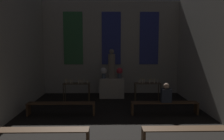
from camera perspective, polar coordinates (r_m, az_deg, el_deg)
wall_back at (r=11.27m, az=-0.20°, el=5.97°), size 7.14×0.16×4.72m
altar at (r=10.49m, az=-0.09°, el=-4.66°), size 1.16×0.65×0.93m
statue at (r=10.33m, az=-0.10°, el=1.36°), size 0.34×0.34×1.39m
flower_vase_left at (r=10.37m, az=-2.18°, el=-0.55°), size 0.30×0.30×0.50m
flower_vase_right at (r=10.38m, az=1.99°, el=-0.54°), size 0.30×0.30×0.50m
candle_rack_left at (r=9.40m, az=-9.26°, el=-4.23°), size 1.11×0.44×1.10m
candle_rack_right at (r=9.46m, az=9.25°, el=-4.14°), size 1.11×0.44×1.09m
pew_second_left at (r=5.85m, az=-18.29°, el=-15.53°), size 2.40×0.36×0.45m
pew_second_right at (r=5.98m, az=19.79°, el=-15.09°), size 2.40×0.36×0.45m
pew_back_left at (r=8.12m, az=-13.13°, el=-9.07°), size 2.40×0.36×0.45m
pew_back_right at (r=8.22m, az=13.54°, el=-8.90°), size 2.40×0.36×0.45m
person_seated at (r=8.13m, az=13.96°, el=-6.09°), size 0.36×0.24×0.69m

